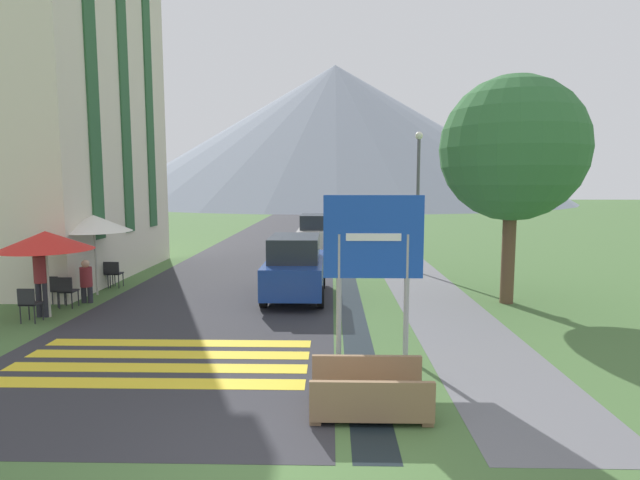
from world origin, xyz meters
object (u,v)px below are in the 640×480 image
object	(u,v)px
person_standing_terrace	(41,277)
streetlamp	(418,190)
cafe_chair_near_left	(67,289)
cafe_umbrella_front_red	(45,241)
cafe_chair_far_left	(106,272)
hotel_building	(42,81)
footbridge	(369,396)
cafe_chair_near_right	(53,288)
road_sign	(373,252)
cafe_chair_far_right	(114,272)
person_seated_near	(86,279)
tree_by_path	(513,149)
cafe_chair_nearest	(29,302)
cafe_umbrella_middle_white	(94,223)
parked_car_far	(316,233)
parked_car_near	(295,267)

from	to	relation	value
person_standing_terrace	streetlamp	xyz separation A→B (m)	(10.37, 6.58, 2.06)
cafe_chair_near_left	cafe_umbrella_front_red	world-z (taller)	cafe_umbrella_front_red
cafe_chair_far_left	streetlamp	xyz separation A→B (m)	(10.37, 3.07, 2.56)
hotel_building	person_standing_terrace	distance (m)	8.56
footbridge	cafe_chair_near_right	world-z (taller)	cafe_chair_near_right
road_sign	streetlamp	xyz separation A→B (m)	(2.41, 9.32, 1.03)
hotel_building	cafe_chair_near_left	bearing A→B (deg)	-57.27
streetlamp	cafe_chair_far_right	bearing A→B (deg)	-163.05
footbridge	person_standing_terrace	size ratio (longest dim) A/B	0.98
cafe_chair_near_right	cafe_umbrella_front_red	distance (m)	1.78
person_seated_near	tree_by_path	size ratio (longest dim) A/B	0.20
hotel_building	road_sign	xyz separation A→B (m)	(10.82, -8.30, -4.80)
person_seated_near	cafe_umbrella_front_red	bearing A→B (deg)	-97.79
cafe_chair_nearest	cafe_umbrella_middle_white	bearing A→B (deg)	60.06
cafe_chair_near_right	footbridge	bearing A→B (deg)	-42.22
parked_car_far	person_standing_terrace	world-z (taller)	parked_car_far
parked_car_far	streetlamp	bearing A→B (deg)	-54.93
footbridge	cafe_chair_near_left	xyz separation A→B (m)	(-7.59, 5.87, 0.29)
road_sign	cafe_chair_near_right	xyz separation A→B (m)	(-8.25, 3.74, -1.53)
cafe_chair_far_left	hotel_building	bearing A→B (deg)	121.99
parked_car_far	cafe_umbrella_middle_white	distance (m)	11.61
footbridge	cafe_umbrella_middle_white	distance (m)	10.80
road_sign	cafe_chair_nearest	world-z (taller)	road_sign
tree_by_path	cafe_chair_nearest	bearing A→B (deg)	-169.23
footbridge	person_seated_near	xyz separation A→B (m)	(-7.36, 6.47, 0.44)
cafe_chair_far_right	cafe_chair_near_left	distance (m)	2.62
cafe_chair_near_left	person_seated_near	distance (m)	0.67
cafe_chair_far_right	tree_by_path	world-z (taller)	tree_by_path
cafe_chair_far_right	cafe_chair_nearest	distance (m)	4.05
cafe_umbrella_front_red	tree_by_path	world-z (taller)	tree_by_path
hotel_building	person_standing_terrace	size ratio (longest dim) A/B	7.36
cafe_chair_far_right	person_seated_near	size ratio (longest dim) A/B	0.70
cafe_chair_nearest	person_standing_terrace	size ratio (longest dim) A/B	0.49
cafe_chair_far_left	tree_by_path	world-z (taller)	tree_by_path
footbridge	streetlamp	bearing A→B (deg)	77.16
cafe_chair_nearest	footbridge	bearing A→B (deg)	-56.36
cafe_chair_near_right	person_seated_near	distance (m)	0.85
streetlamp	cafe_chair_near_left	bearing A→B (deg)	-150.87
cafe_chair_near_left	parked_car_near	bearing A→B (deg)	37.10
person_standing_terrace	streetlamp	size ratio (longest dim) A/B	0.34
hotel_building	cafe_chair_far_left	xyz separation A→B (m)	(2.86, -2.05, -6.33)
hotel_building	person_seated_near	world-z (taller)	hotel_building
footbridge	person_standing_terrace	xyz separation A→B (m)	(-7.73, 4.98, 0.78)
footbridge	person_seated_near	distance (m)	9.81
streetlamp	hotel_building	bearing A→B (deg)	-175.62
cafe_umbrella_front_red	tree_by_path	size ratio (longest dim) A/B	0.36
cafe_umbrella_front_red	cafe_chair_far_left	bearing A→B (deg)	92.81
cafe_chair_nearest	cafe_umbrella_middle_white	world-z (taller)	cafe_umbrella_middle_white
cafe_chair_near_right	cafe_chair_nearest	world-z (taller)	same
parked_car_near	tree_by_path	size ratio (longest dim) A/B	0.65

